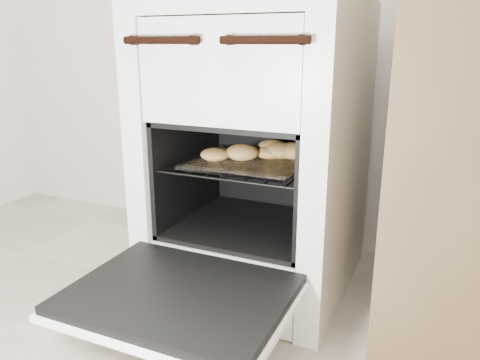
% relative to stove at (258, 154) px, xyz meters
% --- Properties ---
extents(stove, '(0.53, 0.59, 0.82)m').
position_rel_stove_xyz_m(stove, '(0.00, 0.00, 0.00)').
color(stove, white).
rests_on(stove, ground).
extents(oven_door, '(0.48, 0.37, 0.03)m').
position_rel_stove_xyz_m(oven_door, '(-0.00, -0.45, -0.22)').
color(oven_door, black).
rests_on(oven_door, stove).
extents(oven_rack, '(0.39, 0.37, 0.01)m').
position_rel_stove_xyz_m(oven_rack, '(0.00, -0.06, -0.01)').
color(oven_rack, black).
rests_on(oven_rack, stove).
extents(foil_sheet, '(0.30, 0.27, 0.01)m').
position_rel_stove_xyz_m(foil_sheet, '(-0.00, -0.08, -0.01)').
color(foil_sheet, white).
rests_on(foil_sheet, oven_rack).
extents(baked_rolls, '(0.30, 0.22, 0.05)m').
position_rel_stove_xyz_m(baked_rolls, '(0.03, -0.02, 0.02)').
color(baked_rolls, tan).
rests_on(baked_rolls, foil_sheet).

